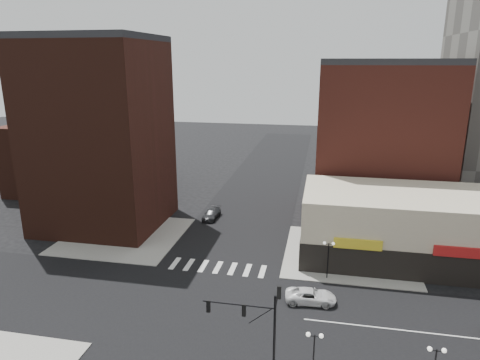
# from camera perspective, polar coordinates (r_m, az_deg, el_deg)

# --- Properties ---
(ground) EXTENTS (240.00, 240.00, 0.00)m
(ground) POSITION_cam_1_polar(r_m,az_deg,el_deg) (42.50, -5.65, -16.53)
(ground) COLOR black
(ground) RESTS_ON ground
(road_ew) EXTENTS (200.00, 14.00, 0.02)m
(road_ew) POSITION_cam_1_polar(r_m,az_deg,el_deg) (42.50, -5.65, -16.52)
(road_ew) COLOR black
(road_ew) RESTS_ON ground
(road_ns) EXTENTS (14.00, 200.00, 0.02)m
(road_ns) POSITION_cam_1_polar(r_m,az_deg,el_deg) (42.50, -5.65, -16.52)
(road_ns) COLOR black
(road_ns) RESTS_ON ground
(sidewalk_nw) EXTENTS (15.00, 15.00, 0.12)m
(sidewalk_nw) POSITION_cam_1_polar(r_m,az_deg,el_deg) (59.45, -15.14, -7.16)
(sidewalk_nw) COLOR gray
(sidewalk_nw) RESTS_ON ground
(sidewalk_ne) EXTENTS (15.00, 15.00, 0.12)m
(sidewalk_ne) POSITION_cam_1_polar(r_m,az_deg,el_deg) (53.88, 14.20, -9.56)
(sidewalk_ne) COLOR gray
(sidewalk_ne) RESTS_ON ground
(building_nw) EXTENTS (16.00, 15.00, 25.00)m
(building_nw) POSITION_cam_1_polar(r_m,az_deg,el_deg) (61.50, -18.12, 5.47)
(building_nw) COLOR #3A1B12
(building_nw) RESTS_ON ground
(building_nw_low) EXTENTS (20.00, 18.00, 12.00)m
(building_nw_low) POSITION_cam_1_polar(r_m,az_deg,el_deg) (82.34, -20.49, 3.08)
(building_nw_low) COLOR #3A1B12
(building_nw_low) RESTS_ON ground
(building_ne_midrise) EXTENTS (18.00, 15.00, 22.00)m
(building_ne_midrise) POSITION_cam_1_polar(r_m,az_deg,el_deg) (65.34, 18.23, 4.69)
(building_ne_midrise) COLOR maroon
(building_ne_midrise) RESTS_ON ground
(building_ne_row) EXTENTS (24.20, 12.20, 8.00)m
(building_ne_row) POSITION_cam_1_polar(r_m,az_deg,el_deg) (53.90, 21.36, -6.43)
(building_ne_row) COLOR beige
(building_ne_row) RESTS_ON ground
(traffic_signal) EXTENTS (5.59, 3.09, 7.77)m
(traffic_signal) POSITION_cam_1_polar(r_m,az_deg,el_deg) (32.02, 2.94, -17.79)
(traffic_signal) COLOR black
(traffic_signal) RESTS_ON ground
(street_lamp_se_a) EXTENTS (1.22, 0.32, 4.16)m
(street_lamp_se_a) POSITION_cam_1_polar(r_m,az_deg,el_deg) (32.64, 9.86, -20.89)
(street_lamp_se_a) COLOR black
(street_lamp_se_a) RESTS_ON sidewalk_se
(street_lamp_se_b) EXTENTS (1.22, 0.32, 4.16)m
(street_lamp_se_b) POSITION_cam_1_polar(r_m,az_deg,el_deg) (33.63, 24.60, -21.01)
(street_lamp_se_b) COLOR black
(street_lamp_se_b) RESTS_ON sidewalk_se
(street_lamp_ne) EXTENTS (1.22, 0.32, 4.16)m
(street_lamp_ne) POSITION_cam_1_polar(r_m,az_deg,el_deg) (46.51, 11.71, -9.19)
(street_lamp_ne) COLOR black
(street_lamp_ne) RESTS_ON sidewalk_ne
(white_suv) EXTENTS (5.03, 2.61, 1.36)m
(white_suv) POSITION_cam_1_polar(r_m,az_deg,el_deg) (43.24, 9.41, -15.02)
(white_suv) COLOR silver
(white_suv) RESTS_ON ground
(dark_sedan_north) EXTENTS (2.15, 4.77, 1.36)m
(dark_sedan_north) POSITION_cam_1_polar(r_m,az_deg,el_deg) (63.45, -3.80, -4.55)
(dark_sedan_north) COLOR black
(dark_sedan_north) RESTS_ON ground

